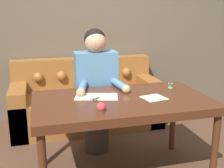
# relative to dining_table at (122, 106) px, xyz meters

# --- Properties ---
(wall_back) EXTENTS (8.00, 0.06, 2.60)m
(wall_back) POSITION_rel_dining_table_xyz_m (0.02, 1.77, 0.61)
(wall_back) COLOR brown
(wall_back) RESTS_ON ground_plane
(dining_table) EXTENTS (1.51, 0.87, 0.76)m
(dining_table) POSITION_rel_dining_table_xyz_m (0.00, 0.00, 0.00)
(dining_table) COLOR #472314
(dining_table) RESTS_ON ground_plane
(couch) EXTENTS (1.91, 0.84, 0.86)m
(couch) POSITION_rel_dining_table_xyz_m (-0.09, 1.35, -0.38)
(couch) COLOR brown
(couch) RESTS_ON ground_plane
(person) EXTENTS (0.50, 0.61, 1.32)m
(person) POSITION_rel_dining_table_xyz_m (-0.11, 0.57, -0.00)
(person) COLOR #33281E
(person) RESTS_ON ground_plane
(pattern_paper_main) EXTENTS (0.41, 0.30, 0.00)m
(pattern_paper_main) POSITION_rel_dining_table_xyz_m (-0.20, 0.11, 0.07)
(pattern_paper_main) COLOR beige
(pattern_paper_main) RESTS_ON dining_table
(pattern_paper_offcut) EXTENTS (0.23, 0.22, 0.00)m
(pattern_paper_offcut) POSITION_rel_dining_table_xyz_m (0.27, -0.06, 0.07)
(pattern_paper_offcut) COLOR beige
(pattern_paper_offcut) RESTS_ON dining_table
(scissors) EXTENTS (0.21, 0.19, 0.01)m
(scissors) POSITION_rel_dining_table_xyz_m (-0.21, 0.06, 0.07)
(scissors) COLOR silver
(scissors) RESTS_ON dining_table
(thread_spool) EXTENTS (0.04, 0.04, 0.05)m
(thread_spool) POSITION_rel_dining_table_xyz_m (0.56, 0.21, 0.09)
(thread_spool) COLOR #338C4C
(thread_spool) RESTS_ON dining_table
(pin_cushion) EXTENTS (0.07, 0.07, 0.07)m
(pin_cushion) POSITION_rel_dining_table_xyz_m (-0.25, -0.27, 0.10)
(pin_cushion) COLOR #4C3828
(pin_cushion) RESTS_ON dining_table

